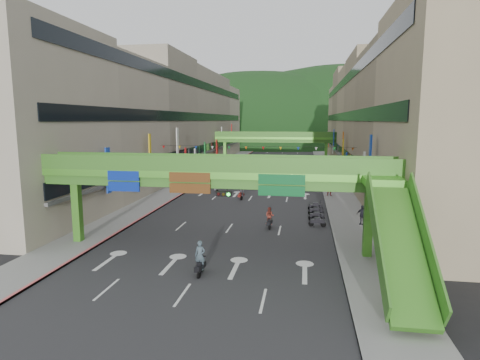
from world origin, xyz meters
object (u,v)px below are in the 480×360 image
Objects in this scene: car_yellow at (273,157)px; car_silver at (217,181)px; scooter_rider_mid at (270,218)px; pedestrian_red at (330,190)px; scooter_rider_near at (200,259)px; overpass_near at (225,183)px.

car_silver is at bearing -104.45° from car_yellow.
car_yellow is (5.19, 39.60, -0.01)m from car_silver.
car_silver is 39.94m from car_yellow.
car_yellow is (-4.62, 62.01, -0.33)m from scooter_rider_mid.
car_silver is 17.27m from pedestrian_red.
scooter_rider_near reaches higher than car_yellow.
car_silver is (-6.49, 34.00, -0.38)m from scooter_rider_near.
scooter_rider_near is at bearing -95.97° from car_yellow.
pedestrian_red is at bearing -14.87° from car_silver.
car_silver is 2.26× the size of pedestrian_red.
car_silver is at bearing 113.65° from scooter_rider_mid.
overpass_near is at bearing 80.90° from scooter_rider_near.
car_silver is (-9.81, 22.41, -0.32)m from scooter_rider_mid.
overpass_near reaches higher than pedestrian_red.
scooter_rider_near is at bearing -106.01° from scooter_rider_mid.
scooter_rider_near reaches higher than car_silver.
car_silver reaches higher than car_yellow.
overpass_near reaches higher than scooter_rider_mid.
scooter_rider_mid is at bearing -115.64° from pedestrian_red.
scooter_rider_mid is (3.33, 11.59, -0.06)m from scooter_rider_near.
overpass_near is 12.76× the size of scooter_rider_near.
overpass_near is 8.76m from scooter_rider_mid.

